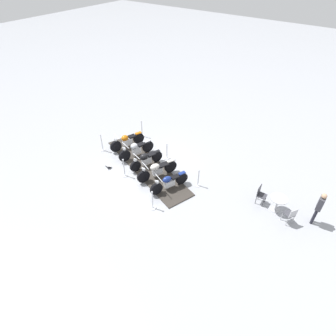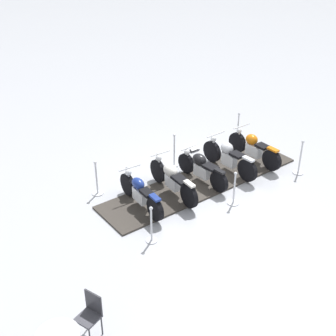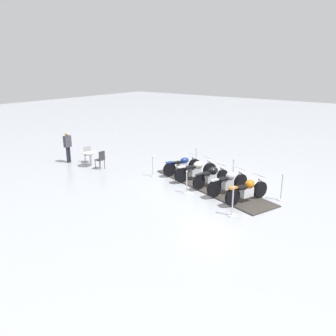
# 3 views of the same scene
# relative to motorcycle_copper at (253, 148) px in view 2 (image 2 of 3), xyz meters

# --- Properties ---
(ground_plane) EXTENTS (80.00, 80.00, 0.00)m
(ground_plane) POSITION_rel_motorcycle_copper_xyz_m (-0.69, -2.09, -0.51)
(ground_plane) COLOR #A8AAB2
(display_platform) EXTENTS (3.64, 6.74, 0.05)m
(display_platform) POSITION_rel_motorcycle_copper_xyz_m (-0.69, -2.09, -0.48)
(display_platform) COLOR #38332D
(display_platform) RESTS_ON ground_plane
(motorcycle_copper) EXTENTS (2.14, 0.98, 1.01)m
(motorcycle_copper) POSITION_rel_motorcycle_copper_xyz_m (0.00, 0.00, 0.00)
(motorcycle_copper) COLOR black
(motorcycle_copper) RESTS_ON display_platform
(motorcycle_chrome) EXTENTS (2.18, 0.95, 1.03)m
(motorcycle_chrome) POSITION_rel_motorcycle_copper_xyz_m (-0.36, -1.04, 0.02)
(motorcycle_chrome) COLOR black
(motorcycle_chrome) RESTS_ON display_platform
(motorcycle_black) EXTENTS (2.01, 0.82, 0.94)m
(motorcycle_black) POSITION_rel_motorcycle_copper_xyz_m (-0.73, -2.08, 0.01)
(motorcycle_black) COLOR black
(motorcycle_black) RESTS_ON display_platform
(motorcycle_cream) EXTENTS (2.17, 1.08, 1.03)m
(motorcycle_cream) POSITION_rel_motorcycle_copper_xyz_m (-1.08, -3.11, 0.02)
(motorcycle_cream) COLOR black
(motorcycle_cream) RESTS_ON display_platform
(motorcycle_navy) EXTENTS (2.02, 1.01, 0.96)m
(motorcycle_navy) POSITION_rel_motorcycle_copper_xyz_m (-1.43, -4.15, -0.03)
(motorcycle_navy) COLOR black
(motorcycle_navy) RESTS_ON display_platform
(stanchion_right_rear) EXTENTS (0.34, 0.34, 1.07)m
(stanchion_right_rear) POSITION_rel_motorcycle_copper_xyz_m (-2.89, -4.29, -0.17)
(stanchion_right_rear) COLOR silver
(stanchion_right_rear) RESTS_ON ground_plane
(stanchion_right_front) EXTENTS (0.30, 0.30, 1.13)m
(stanchion_right_front) POSITION_rel_motorcycle_copper_xyz_m (-1.06, 1.01, -0.11)
(stanchion_right_front) COLOR silver
(stanchion_right_front) RESTS_ON ground_plane
(stanchion_left_mid) EXTENTS (0.35, 0.35, 1.01)m
(stanchion_left_mid) POSITION_rel_motorcycle_copper_xyz_m (0.60, -2.53, -0.21)
(stanchion_left_mid) COLOR silver
(stanchion_left_mid) RESTS_ON ground_plane
(stanchion_left_rear) EXTENTS (0.29, 0.29, 1.03)m
(stanchion_left_rear) POSITION_rel_motorcycle_copper_xyz_m (-0.32, -5.18, -0.15)
(stanchion_left_rear) COLOR silver
(stanchion_left_rear) RESTS_ON ground_plane
(stanchion_left_front) EXTENTS (0.34, 0.34, 1.13)m
(stanchion_left_front) POSITION_rel_motorcycle_copper_xyz_m (1.51, 0.12, -0.15)
(stanchion_left_front) COLOR silver
(stanchion_left_front) RESTS_ON ground_plane
(stanchion_right_mid) EXTENTS (0.30, 0.30, 1.12)m
(stanchion_right_mid) POSITION_rel_motorcycle_copper_xyz_m (-1.98, -1.64, -0.11)
(stanchion_right_mid) COLOR silver
(stanchion_right_mid) RESTS_ON ground_plane
(info_placard) EXTENTS (0.36, 0.43, 0.23)m
(info_placard) POSITION_rel_motorcycle_copper_xyz_m (-2.00, -0.41, -0.43)
(info_placard) COLOR #333338
(info_placard) RESTS_ON ground_plane
(cafe_chair_across_table) EXTENTS (0.40, 0.40, 0.98)m
(cafe_chair_across_table) POSITION_rel_motorcycle_copper_xyz_m (0.40, -8.14, 0.06)
(cafe_chair_across_table) COLOR #2D2D33
(cafe_chair_across_table) RESTS_ON ground_plane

